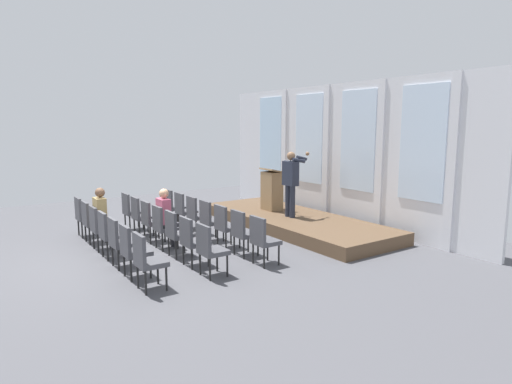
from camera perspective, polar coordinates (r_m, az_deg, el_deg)
The scene contains 29 objects.
ground_plane at distance 9.32m, azimuth -16.00°, elevation -7.87°, with size 14.56×14.56×0.00m, color #4C4C51.
rear_partition at distance 11.91m, azimuth 10.17°, elevation 5.12°, with size 9.23×0.14×3.68m.
stage_platform at distance 11.29m, azimuth 4.90°, elevation -3.87°, with size 5.74×2.10×0.30m, color brown.
speaker at distance 10.97m, azimuth 4.60°, elevation 1.68°, with size 0.52×0.69×1.66m.
mic_stand at distance 11.38m, azimuth 4.50°, elevation -1.27°, with size 0.28×0.28×1.55m.
lectern at distance 11.93m, azimuth 2.10°, elevation 0.27°, with size 0.60×0.48×1.16m.
chair_r0_c0 at distance 11.71m, azimuth -10.90°, elevation -1.61°, with size 0.46×0.44×0.94m.
chair_r0_c1 at distance 11.09m, azimuth -9.47°, elevation -2.15°, with size 0.46×0.44×0.94m.
chair_r0_c2 at distance 10.48m, azimuth -7.88°, elevation -2.76°, with size 0.46×0.44×0.94m.
chair_r0_c3 at distance 9.88m, azimuth -6.08°, elevation -3.43°, with size 0.46×0.44×0.94m.
chair_r0_c4 at distance 9.29m, azimuth -4.06°, elevation -4.18°, with size 0.46×0.44×0.94m.
chair_r0_c5 at distance 8.72m, azimuth -1.76°, elevation -5.03°, with size 0.46×0.44×0.94m.
chair_r0_c6 at distance 8.16m, azimuth 0.87°, elevation -5.99°, with size 0.46×0.44×0.94m.
chair_r1_c0 at distance 11.32m, azimuth -16.12°, elevation -2.16°, with size 0.46×0.44×0.94m.
chair_r1_c1 at distance 10.67m, azimuth -14.95°, elevation -2.76°, with size 0.46×0.44×0.94m.
chair_r1_c2 at distance 10.04m, azimuth -13.63°, elevation -3.43°, with size 0.46×0.44×0.94m.
chair_r1_c3 at distance 9.41m, azimuth -12.13°, elevation -4.19°, with size 0.46×0.44×0.94m.
audience_r1_c3 at distance 9.40m, azimuth -11.70°, elevation -3.02°, with size 0.36×0.39×1.30m.
chair_r1_c4 at distance 8.79m, azimuth -10.41°, elevation -5.05°, with size 0.46×0.44×0.94m.
chair_r1_c5 at distance 8.19m, azimuth -8.43°, elevation -6.04°, with size 0.46×0.44×0.94m.
chair_r1_c6 at distance 7.59m, azimuth -6.13°, elevation -7.18°, with size 0.46×0.44×0.94m.
chair_r2_c0 at distance 11.03m, azimuth -21.67°, elevation -2.72°, with size 0.46×0.44×0.94m.
chair_r2_c1 at distance 10.37m, azimuth -20.82°, elevation -3.38°, with size 0.46×0.44×0.94m.
chair_r2_c2 at distance 9.71m, azimuth -19.85°, elevation -4.12°, with size 0.46×0.44×0.94m.
audience_r2_c2 at distance 9.69m, azimuth -19.45°, elevation -2.91°, with size 0.36×0.39×1.33m.
chair_r2_c3 at distance 9.06m, azimuth -18.74°, elevation -4.97°, with size 0.46×0.44×0.94m.
chair_r2_c4 at distance 8.42m, azimuth -17.45°, elevation -5.94°, with size 0.46×0.44×0.94m.
chair_r2_c5 at distance 7.78m, azimuth -15.94°, elevation -7.08°, with size 0.46×0.44×0.94m.
chair_r2_c6 at distance 7.16m, azimuth -14.16°, elevation -8.40°, with size 0.46×0.44×0.94m.
Camera 1 is at (8.51, -2.74, 2.62)m, focal length 30.51 mm.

